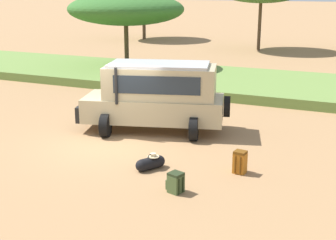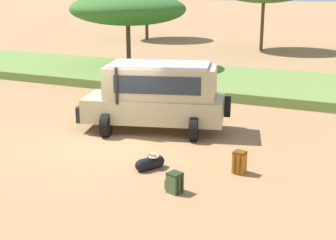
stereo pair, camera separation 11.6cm
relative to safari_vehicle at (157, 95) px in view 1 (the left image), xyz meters
The scene contains 7 objects.
ground_plane 2.43m from the safari_vehicle, 110.77° to the right, with size 320.00×320.00×0.00m, color #9E754C.
grass_bank 8.63m from the safari_vehicle, 94.88° to the left, with size 120.00×7.00×0.44m.
safari_vehicle is the anchor object (origin of this frame).
backpack_beside_front_wheel 5.41m from the safari_vehicle, 59.63° to the right, with size 0.48×0.41×0.53m.
backpack_cluster_center 4.77m from the safari_vehicle, 35.12° to the right, with size 0.37×0.42×0.65m.
duffel_bag_low_black_case 3.89m from the safari_vehicle, 67.48° to the right, with size 0.64×0.86×0.45m.
acacia_tree_left_mid 12.10m from the safari_vehicle, 123.98° to the left, with size 6.88×6.31×4.66m.
Camera 1 is at (7.65, -12.64, 4.99)m, focal length 50.00 mm.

